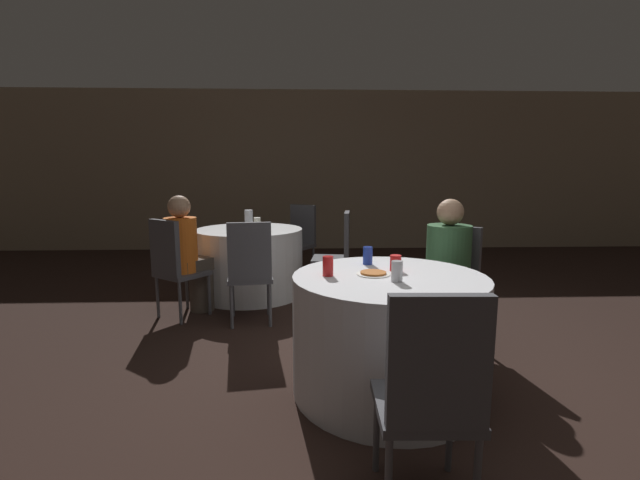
% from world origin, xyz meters
% --- Properties ---
extents(ground_plane, '(16.00, 16.00, 0.00)m').
position_xyz_m(ground_plane, '(0.00, 0.00, 0.00)').
color(ground_plane, black).
extents(wall_back, '(16.00, 0.06, 2.80)m').
position_xyz_m(wall_back, '(0.00, 5.22, 1.40)').
color(wall_back, gray).
rests_on(wall_back, ground_plane).
extents(table_near, '(1.20, 1.20, 0.75)m').
position_xyz_m(table_near, '(-0.00, 0.03, 0.38)').
color(table_near, silver).
rests_on(table_near, ground_plane).
extents(table_far, '(1.19, 1.19, 0.75)m').
position_xyz_m(table_far, '(-1.14, 2.26, 0.38)').
color(table_far, white).
rests_on(table_far, ground_plane).
extents(chair_near_northeast, '(0.56, 0.56, 0.95)m').
position_xyz_m(chair_near_northeast, '(0.67, 0.80, 0.56)').
color(chair_near_northeast, '#47474C').
rests_on(chair_near_northeast, ground_plane).
extents(chair_near_south, '(0.41, 0.42, 0.95)m').
position_xyz_m(chair_near_south, '(-0.04, -0.99, 0.56)').
color(chair_near_south, '#47474C').
rests_on(chair_near_south, ground_plane).
extents(chair_far_east, '(0.45, 0.45, 0.95)m').
position_xyz_m(chair_far_east, '(-0.13, 2.13, 0.56)').
color(chair_far_east, '#47474C').
rests_on(chair_far_east, ground_plane).
extents(chair_far_northeast, '(0.55, 0.55, 0.95)m').
position_xyz_m(chair_far_northeast, '(-0.58, 3.11, 0.56)').
color(chair_far_northeast, '#47474C').
rests_on(chair_far_northeast, ground_plane).
extents(chair_far_south, '(0.45, 0.45, 0.95)m').
position_xyz_m(chair_far_south, '(-1.01, 1.25, 0.56)').
color(chair_far_south, '#47474C').
rests_on(chair_far_south, ground_plane).
extents(chair_far_southwest, '(0.56, 0.56, 0.95)m').
position_xyz_m(chair_far_southwest, '(-1.75, 1.45, 0.56)').
color(chair_far_southwest, '#47474C').
rests_on(chair_far_southwest, ground_plane).
extents(person_orange_shirt, '(0.43, 0.45, 1.17)m').
position_xyz_m(person_orange_shirt, '(-1.65, 1.58, 0.58)').
color(person_orange_shirt, '#4C4238').
rests_on(person_orange_shirt, ground_plane).
extents(person_green_jacket, '(0.47, 0.48, 1.18)m').
position_xyz_m(person_green_jacket, '(0.56, 0.67, 0.60)').
color(person_green_jacket, '#282828').
rests_on(person_green_jacket, ground_plane).
extents(pizza_plate_near, '(0.21, 0.21, 0.02)m').
position_xyz_m(pizza_plate_near, '(-0.10, 0.06, 0.76)').
color(pizza_plate_near, white).
rests_on(pizza_plate_near, table_near).
extents(soda_can_blue, '(0.07, 0.07, 0.12)m').
position_xyz_m(soda_can_blue, '(-0.09, 0.36, 0.82)').
color(soda_can_blue, '#1E38A5').
rests_on(soda_can_blue, table_near).
extents(soda_can_red, '(0.07, 0.07, 0.12)m').
position_xyz_m(soda_can_red, '(-0.38, 0.03, 0.82)').
color(soda_can_red, red).
rests_on(soda_can_red, table_near).
extents(soda_can_silver, '(0.07, 0.07, 0.12)m').
position_xyz_m(soda_can_silver, '(0.01, -0.12, 0.82)').
color(soda_can_silver, silver).
rests_on(soda_can_silver, table_near).
extents(cup_near, '(0.07, 0.07, 0.10)m').
position_xyz_m(cup_near, '(0.06, 0.15, 0.81)').
color(cup_near, red).
rests_on(cup_near, table_near).
extents(bottle_far, '(0.09, 0.09, 0.22)m').
position_xyz_m(bottle_far, '(-1.14, 2.23, 0.86)').
color(bottle_far, silver).
rests_on(bottle_far, table_far).
extents(cup_far, '(0.08, 0.08, 0.11)m').
position_xyz_m(cup_far, '(-1.07, 2.43, 0.81)').
color(cup_far, silver).
rests_on(cup_far, table_far).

